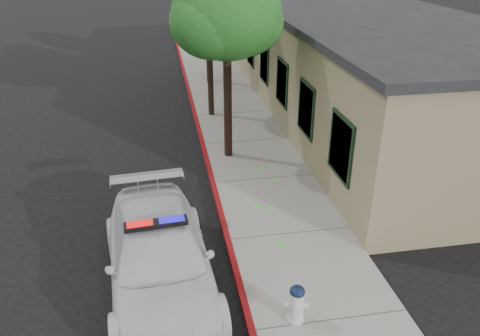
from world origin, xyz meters
The scene contains 8 objects.
ground centered at (0.00, 0.00, 0.00)m, with size 120.00×120.00×0.00m, color black.
sidewalk centered at (1.60, 3.00, 0.07)m, with size 3.20×60.00×0.15m, color gray.
red_curb centered at (0.06, 3.00, 0.08)m, with size 0.14×60.00×0.16m, color maroon.
clapboard_building centered at (6.69, 9.00, 2.13)m, with size 7.30×20.89×4.24m.
police_car centered at (-1.59, -1.25, 0.78)m, with size 2.60×5.49×1.67m.
fire_hydrant centered at (0.95, -2.87, 0.57)m, with size 0.48×0.41×0.83m.
street_tree_near centered at (0.83, 4.90, 4.65)m, with size 3.52×3.29×6.03m.
street_tree_mid centered at (0.73, 9.05, 4.18)m, with size 2.80×2.92×5.35m.
Camera 1 is at (-1.30, -9.42, 6.86)m, focal length 35.09 mm.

